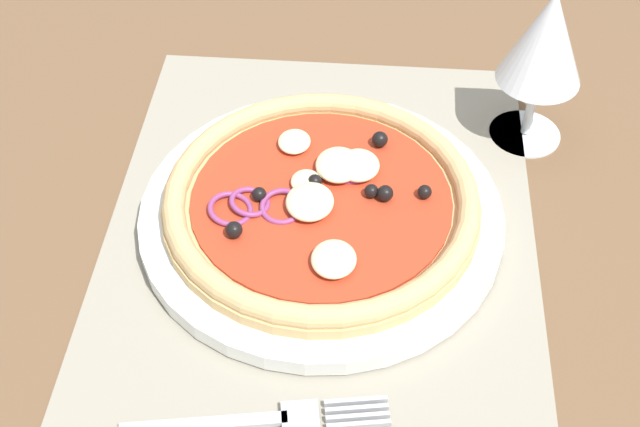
# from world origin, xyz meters

# --- Properties ---
(ground_plane) EXTENTS (1.90, 1.40, 0.02)m
(ground_plane) POSITION_xyz_m (0.00, 0.00, -0.01)
(ground_plane) COLOR brown
(placemat) EXTENTS (0.47, 0.34, 0.00)m
(placemat) POSITION_xyz_m (0.00, 0.00, 0.00)
(placemat) COLOR gray
(placemat) RESTS_ON ground_plane
(plate) EXTENTS (0.29, 0.29, 0.01)m
(plate) POSITION_xyz_m (-0.02, -0.00, 0.01)
(plate) COLOR silver
(plate) RESTS_ON placemat
(pizza) EXTENTS (0.25, 0.25, 0.03)m
(pizza) POSITION_xyz_m (-0.02, -0.00, 0.03)
(pizza) COLOR tan
(pizza) RESTS_ON plate
(fork) EXTENTS (0.04, 0.18, 0.00)m
(fork) POSITION_xyz_m (0.16, -0.02, 0.01)
(fork) COLOR #B2B5BA
(fork) RESTS_ON placemat
(wine_glass) EXTENTS (0.07, 0.07, 0.15)m
(wine_glass) POSITION_xyz_m (-0.15, 0.17, 0.10)
(wine_glass) COLOR silver
(wine_glass) RESTS_ON ground_plane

